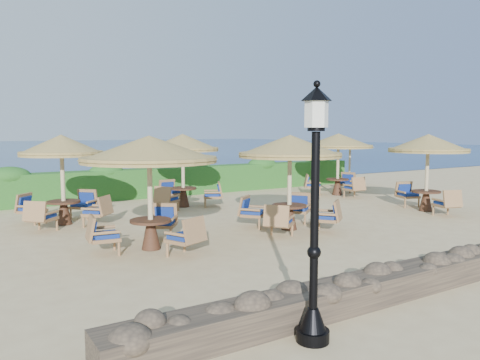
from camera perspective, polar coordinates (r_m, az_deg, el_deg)
ground at (r=14.55m, az=5.77°, el=-4.96°), size 120.00×120.00×0.00m
sea at (r=81.82m, az=-25.68°, el=3.48°), size 160.00×160.00×0.00m
hedge at (r=20.58m, az=-6.51°, el=-0.06°), size 18.00×0.90×1.20m
lamp_post at (r=6.10m, az=9.07°, el=-5.48°), size 0.44×0.44×3.31m
extra_parasol at (r=23.36m, az=13.28°, el=4.40°), size 2.30×2.30×2.41m
cafe_set_0 at (r=10.94m, az=-10.98°, el=1.83°), size 3.15×3.15×2.65m
cafe_set_1 at (r=13.00m, az=6.08°, el=1.93°), size 2.87×2.87×2.65m
cafe_set_2 at (r=17.22m, az=21.92°, el=2.99°), size 2.67×2.88×2.65m
cafe_set_3 at (r=14.62m, az=-20.86°, el=1.45°), size 2.50×2.50×2.65m
cafe_set_4 at (r=17.01m, az=-6.98°, el=2.95°), size 2.77×2.72×2.65m
cafe_set_5 at (r=20.49m, az=11.88°, el=3.57°), size 2.91×2.91×2.65m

